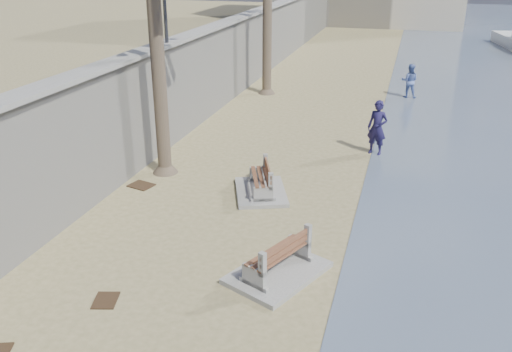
{
  "coord_description": "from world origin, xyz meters",
  "views": [
    {
      "loc": [
        3.01,
        -5.24,
        6.5
      ],
      "look_at": [
        -0.5,
        7.0,
        1.2
      ],
      "focal_mm": 38.0,
      "sensor_mm": 36.0,
      "label": 1
    }
  ],
  "objects_px": {
    "person_b": "(410,79)",
    "bench_far": "(261,182)",
    "person_a": "(378,124)",
    "bench_near": "(278,259)"
  },
  "relations": [
    {
      "from": "person_a",
      "to": "bench_far",
      "type": "bearing_deg",
      "value": -106.06
    },
    {
      "from": "bench_near",
      "to": "person_a",
      "type": "height_order",
      "value": "person_a"
    },
    {
      "from": "person_a",
      "to": "person_b",
      "type": "relative_size",
      "value": 1.22
    },
    {
      "from": "bench_near",
      "to": "bench_far",
      "type": "bearing_deg",
      "value": 110.45
    },
    {
      "from": "bench_far",
      "to": "person_b",
      "type": "relative_size",
      "value": 1.36
    },
    {
      "from": "bench_far",
      "to": "bench_near",
      "type": "bearing_deg",
      "value": -69.55
    },
    {
      "from": "person_b",
      "to": "bench_far",
      "type": "bearing_deg",
      "value": 73.18
    },
    {
      "from": "person_a",
      "to": "person_b",
      "type": "xyz_separation_m",
      "value": [
        0.88,
        8.39,
        -0.19
      ]
    },
    {
      "from": "person_a",
      "to": "bench_near",
      "type": "bearing_deg",
      "value": -81.64
    },
    {
      "from": "bench_far",
      "to": "person_a",
      "type": "height_order",
      "value": "person_a"
    }
  ]
}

